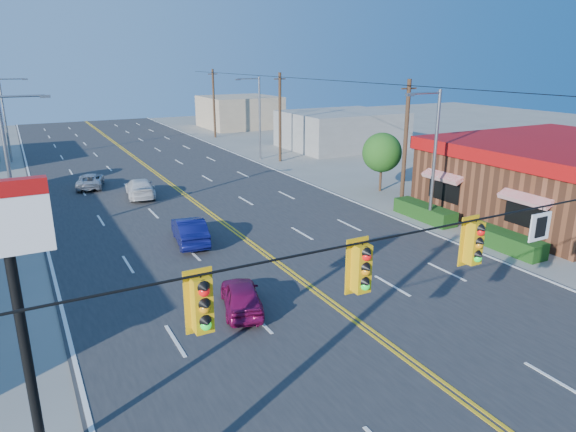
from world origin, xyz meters
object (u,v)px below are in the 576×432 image
signal_span (502,256)px  car_white (140,189)px  pizza_hut_sign (12,270)px  car_magenta (242,297)px  car_silver (90,181)px  car_blue (190,231)px  kfc (559,177)px

signal_span → car_white: bearing=95.7°
signal_span → pizza_hut_sign: 11.60m
pizza_hut_sign → car_magenta: pizza_hut_sign is taller
car_silver → car_blue: bearing=113.2°
pizza_hut_sign → car_white: 26.30m
car_blue → car_silver: 15.90m
pizza_hut_sign → car_silver: size_ratio=1.72×
car_white → car_silver: (-2.77, 4.56, -0.10)m
signal_span → car_silver: bearing=99.7°
car_magenta → car_white: 19.61m
car_white → signal_span: bearing=102.8°
signal_span → car_magenta: 10.55m
car_blue → car_white: car_blue is taller
signal_span → car_blue: size_ratio=5.70×
signal_span → car_silver: signal_span is taller
car_white → car_magenta: bearing=95.7°
kfc → car_magenta: size_ratio=4.54×
car_blue → pizza_hut_sign: bearing=67.3°
car_blue → car_silver: car_blue is taller
car_silver → kfc: bearing=153.0°
kfc → car_silver: 33.35m
kfc → signal_span: bearing=-149.1°
kfc → car_blue: 23.48m
kfc → car_blue: bearing=166.2°
car_white → car_silver: car_white is taller
signal_span → car_silver: size_ratio=6.11×
pizza_hut_sign → signal_span: bearing=-20.2°
car_magenta → signal_span: bearing=126.4°
signal_span → pizza_hut_sign: bearing=159.8°
car_white → kfc: bearing=151.1°
kfc → pizza_hut_sign: 32.04m
signal_span → kfc: size_ratio=1.49×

